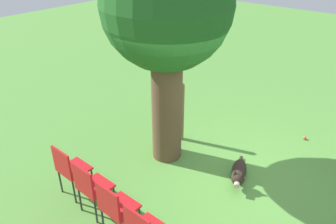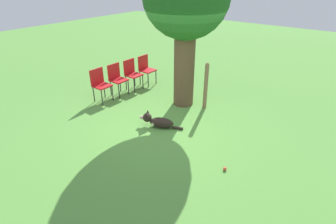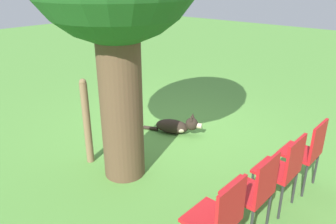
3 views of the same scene
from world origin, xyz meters
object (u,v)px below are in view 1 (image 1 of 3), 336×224
red_chair_3 (69,168)px  dog (239,173)px  oak_tree (167,12)px  tennis_ball (305,138)px  fence_post (182,112)px  red_chair_2 (91,185)px  red_chair_1 (115,206)px

red_chair_3 → dog: bearing=-41.8°
oak_tree → tennis_ball: oak_tree is taller
fence_post → tennis_ball: fence_post is taller
fence_post → tennis_ball: size_ratio=18.70×
oak_tree → dog: (0.24, -1.42, -2.57)m
red_chair_2 → tennis_ball: 4.51m
fence_post → red_chair_3: fence_post is taller
oak_tree → red_chair_1: size_ratio=4.17×
red_chair_2 → tennis_ball: (4.10, -1.79, -0.51)m
red_chair_2 → fence_post: bearing=6.3°
oak_tree → fence_post: bearing=11.7°
oak_tree → red_chair_3: bearing=164.9°
tennis_ball → dog: bearing=166.9°
oak_tree → red_chair_1: oak_tree is taller
oak_tree → red_chair_2: size_ratio=4.17×
oak_tree → dog: oak_tree is taller
fence_post → red_chair_3: (-2.43, 0.36, -0.09)m
dog → red_chair_2: 2.53m
oak_tree → fence_post: (0.62, 0.13, -2.08)m
red_chair_2 → red_chair_3: size_ratio=1.00×
dog → red_chair_1: bearing=-42.3°
red_chair_3 → red_chair_2: bearing=-94.0°
oak_tree → red_chair_2: oak_tree is taller
red_chair_3 → tennis_ball: bearing=-29.2°
dog → tennis_ball: bearing=143.7°
red_chair_2 → dog: bearing=-31.1°
dog → red_chair_3: (-2.05, 1.92, 0.41)m
dog → oak_tree: bearing=-103.8°
fence_post → red_chair_2: fence_post is taller
oak_tree → red_chair_1: 2.98m
red_chair_3 → tennis_ball: (4.05, -2.38, -0.51)m
oak_tree → tennis_ball: 3.97m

